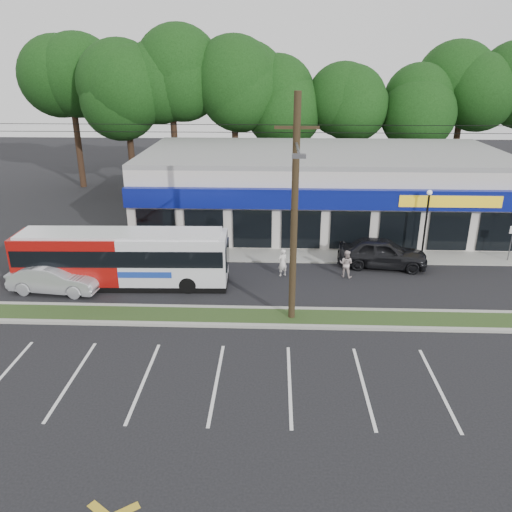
{
  "coord_description": "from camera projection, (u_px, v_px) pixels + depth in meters",
  "views": [
    {
      "loc": [
        2.16,
        -19.41,
        10.99
      ],
      "look_at": [
        1.21,
        5.0,
        1.53
      ],
      "focal_mm": 35.0,
      "sensor_mm": 36.0,
      "label": 1
    }
  ],
  "objects": [
    {
      "name": "car_silver",
      "position": [
        55.0,
        278.0,
        25.44
      ],
      "size": [
        4.76,
        2.06,
        1.52
      ],
      "primitive_type": "imported",
      "rotation": [
        0.0,
        0.0,
        1.47
      ],
      "color": "#A3A5AB",
      "rests_on": "ground"
    },
    {
      "name": "lamp_post",
      "position": [
        427.0,
        217.0,
        28.97
      ],
      "size": [
        0.3,
        0.3,
        4.25
      ],
      "color": "black",
      "rests_on": "ground"
    },
    {
      "name": "car_dark",
      "position": [
        382.0,
        253.0,
        28.56
      ],
      "size": [
        5.25,
        2.65,
        1.72
      ],
      "primitive_type": "imported",
      "rotation": [
        0.0,
        0.0,
        1.44
      ],
      "color": "black",
      "rests_on": "ground"
    },
    {
      "name": "sign_post",
      "position": [
        512.0,
        237.0,
        28.98
      ],
      "size": [
        0.45,
        0.1,
        2.23
      ],
      "color": "#59595E",
      "rests_on": "ground"
    },
    {
      "name": "utility_pole",
      "position": [
        291.0,
        205.0,
        20.93
      ],
      "size": [
        50.0,
        2.77,
        10.0
      ],
      "color": "black",
      "rests_on": "ground"
    },
    {
      "name": "pedestrian_a",
      "position": [
        283.0,
        263.0,
        27.34
      ],
      "size": [
        0.68,
        0.62,
        1.56
      ],
      "primitive_type": "imported",
      "rotation": [
        0.0,
        0.0,
        3.7
      ],
      "color": "silver",
      "rests_on": "ground"
    },
    {
      "name": "strip_mall",
      "position": [
        321.0,
        188.0,
        35.8
      ],
      "size": [
        25.0,
        12.55,
        5.3
      ],
      "color": "silver",
      "rests_on": "ground"
    },
    {
      "name": "tree_line",
      "position": [
        297.0,
        95.0,
        43.17
      ],
      "size": [
        46.76,
        6.76,
        11.83
      ],
      "color": "black",
      "rests_on": "ground"
    },
    {
      "name": "pedestrian_b",
      "position": [
        346.0,
        264.0,
        27.22
      ],
      "size": [
        0.92,
        0.84,
        1.54
      ],
      "primitive_type": "imported",
      "rotation": [
        0.0,
        0.0,
        2.7
      ],
      "color": "beige",
      "rests_on": "ground"
    },
    {
      "name": "sidewalk",
      "position": [
        321.0,
        256.0,
        30.32
      ],
      "size": [
        32.0,
        2.2,
        0.1
      ],
      "primitive_type": "cube",
      "color": "#9E9E93",
      "rests_on": "ground"
    },
    {
      "name": "curb_north",
      "position": [
        228.0,
        308.0,
        23.83
      ],
      "size": [
        40.0,
        0.25,
        0.14
      ],
      "primitive_type": "cube",
      "color": "#9E9E93",
      "rests_on": "ground"
    },
    {
      "name": "metrobus",
      "position": [
        123.0,
        257.0,
        25.97
      ],
      "size": [
        10.99,
        2.62,
        2.94
      ],
      "rotation": [
        0.0,
        0.0,
        0.03
      ],
      "color": "#950E0B",
      "rests_on": "ground"
    },
    {
      "name": "grass_strip",
      "position": [
        226.0,
        316.0,
        23.04
      ],
      "size": [
        40.0,
        1.6,
        0.12
      ],
      "primitive_type": "cube",
      "color": "#203917",
      "rests_on": "ground"
    },
    {
      "name": "ground",
      "position": [
        224.0,
        328.0,
        22.13
      ],
      "size": [
        120.0,
        120.0,
        0.0
      ],
      "primitive_type": "plane",
      "color": "black",
      "rests_on": "ground"
    },
    {
      "name": "curb_south",
      "position": [
        225.0,
        325.0,
        22.24
      ],
      "size": [
        40.0,
        0.25,
        0.14
      ],
      "primitive_type": "cube",
      "color": "#9E9E93",
      "rests_on": "ground"
    }
  ]
}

